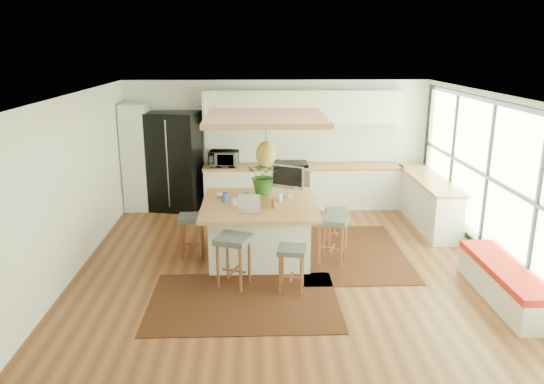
{
  "coord_description": "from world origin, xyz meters",
  "views": [
    {
      "loc": [
        -0.48,
        -7.65,
        3.41
      ],
      "look_at": [
        -0.2,
        0.5,
        1.1
      ],
      "focal_mm": 34.42,
      "sensor_mm": 36.0,
      "label": 1
    }
  ],
  "objects_px": {
    "stool_right_front": "(332,242)",
    "stool_right_back": "(337,225)",
    "island": "(259,230)",
    "monitor": "(288,182)",
    "laptop": "(249,204)",
    "stool_near_left": "(234,263)",
    "island_plant": "(265,179)",
    "microwave": "(224,157)",
    "fridge": "(175,166)",
    "stool_near_right": "(292,267)",
    "stool_left_side": "(192,236)"
  },
  "relations": [
    {
      "from": "island",
      "to": "island_plant",
      "type": "distance_m",
      "value": 0.92
    },
    {
      "from": "stool_right_front",
      "to": "island_plant",
      "type": "xyz_separation_m",
      "value": [
        -1.07,
        0.86,
        0.83
      ]
    },
    {
      "from": "fridge",
      "to": "monitor",
      "type": "xyz_separation_m",
      "value": [
        2.24,
        -2.37,
        0.26
      ]
    },
    {
      "from": "stool_right_back",
      "to": "laptop",
      "type": "xyz_separation_m",
      "value": [
        -1.52,
        -0.97,
        0.7
      ]
    },
    {
      "from": "stool_right_back",
      "to": "microwave",
      "type": "distance_m",
      "value": 3.14
    },
    {
      "from": "stool_right_front",
      "to": "stool_right_back",
      "type": "distance_m",
      "value": 0.84
    },
    {
      "from": "stool_near_right",
      "to": "stool_right_back",
      "type": "xyz_separation_m",
      "value": [
        0.92,
        1.78,
        0.0
      ]
    },
    {
      "from": "island",
      "to": "monitor",
      "type": "bearing_deg",
      "value": 35.57
    },
    {
      "from": "stool_right_front",
      "to": "stool_left_side",
      "type": "distance_m",
      "value": 2.31
    },
    {
      "from": "stool_right_front",
      "to": "island",
      "type": "bearing_deg",
      "value": 165.05
    },
    {
      "from": "fridge",
      "to": "laptop",
      "type": "bearing_deg",
      "value": -51.77
    },
    {
      "from": "fridge",
      "to": "monitor",
      "type": "bearing_deg",
      "value": -35.04
    },
    {
      "from": "stool_near_right",
      "to": "monitor",
      "type": "distance_m",
      "value": 1.83
    },
    {
      "from": "stool_right_front",
      "to": "laptop",
      "type": "xyz_separation_m",
      "value": [
        -1.33,
        -0.15,
        0.7
      ]
    },
    {
      "from": "laptop",
      "to": "stool_left_side",
      "type": "bearing_deg",
      "value": 154.21
    },
    {
      "from": "stool_near_right",
      "to": "laptop",
      "type": "xyz_separation_m",
      "value": [
        -0.6,
        0.81,
        0.7
      ]
    },
    {
      "from": "stool_right_front",
      "to": "island_plant",
      "type": "distance_m",
      "value": 1.61
    },
    {
      "from": "stool_right_front",
      "to": "microwave",
      "type": "relative_size",
      "value": 1.3
    },
    {
      "from": "island",
      "to": "stool_right_back",
      "type": "height_order",
      "value": "island"
    },
    {
      "from": "stool_left_side",
      "to": "island",
      "type": "bearing_deg",
      "value": -1.83
    },
    {
      "from": "island",
      "to": "stool_right_front",
      "type": "height_order",
      "value": "island"
    },
    {
      "from": "stool_left_side",
      "to": "monitor",
      "type": "height_order",
      "value": "monitor"
    },
    {
      "from": "stool_right_front",
      "to": "fridge",
      "type": "bearing_deg",
      "value": 134.05
    },
    {
      "from": "stool_right_front",
      "to": "island_plant",
      "type": "relative_size",
      "value": 1.16
    },
    {
      "from": "stool_left_side",
      "to": "microwave",
      "type": "distance_m",
      "value": 2.82
    },
    {
      "from": "stool_near_left",
      "to": "microwave",
      "type": "height_order",
      "value": "microwave"
    },
    {
      "from": "stool_right_back",
      "to": "microwave",
      "type": "height_order",
      "value": "microwave"
    },
    {
      "from": "stool_right_front",
      "to": "island_plant",
      "type": "height_order",
      "value": "island_plant"
    },
    {
      "from": "stool_near_right",
      "to": "stool_right_front",
      "type": "height_order",
      "value": "stool_right_front"
    },
    {
      "from": "island_plant",
      "to": "microwave",
      "type": "bearing_deg",
      "value": 110.73
    },
    {
      "from": "laptop",
      "to": "microwave",
      "type": "distance_m",
      "value": 3.23
    },
    {
      "from": "fridge",
      "to": "island_plant",
      "type": "height_order",
      "value": "fridge"
    },
    {
      "from": "island",
      "to": "stool_left_side",
      "type": "bearing_deg",
      "value": 178.17
    },
    {
      "from": "stool_right_back",
      "to": "island",
      "type": "bearing_deg",
      "value": -159.81
    },
    {
      "from": "island",
      "to": "stool_right_front",
      "type": "xyz_separation_m",
      "value": [
        1.18,
        -0.31,
        -0.11
      ]
    },
    {
      "from": "stool_near_right",
      "to": "microwave",
      "type": "relative_size",
      "value": 1.1
    },
    {
      "from": "monitor",
      "to": "island_plant",
      "type": "distance_m",
      "value": 0.43
    },
    {
      "from": "fridge",
      "to": "stool_near_right",
      "type": "xyz_separation_m",
      "value": [
        2.2,
        -3.99,
        -0.57
      ]
    },
    {
      "from": "island",
      "to": "stool_near_right",
      "type": "relative_size",
      "value": 2.82
    },
    {
      "from": "fridge",
      "to": "stool_left_side",
      "type": "relative_size",
      "value": 2.93
    },
    {
      "from": "stool_near_left",
      "to": "stool_left_side",
      "type": "height_order",
      "value": "stool_near_left"
    },
    {
      "from": "microwave",
      "to": "stool_right_back",
      "type": "bearing_deg",
      "value": -40.11
    },
    {
      "from": "island",
      "to": "stool_near_right",
      "type": "distance_m",
      "value": 1.36
    },
    {
      "from": "stool_right_front",
      "to": "monitor",
      "type": "height_order",
      "value": "monitor"
    },
    {
      "from": "stool_right_front",
      "to": "laptop",
      "type": "relative_size",
      "value": 2.09
    },
    {
      "from": "stool_near_left",
      "to": "island_plant",
      "type": "xyz_separation_m",
      "value": [
        0.49,
        1.67,
        0.83
      ]
    },
    {
      "from": "island",
      "to": "stool_near_right",
      "type": "xyz_separation_m",
      "value": [
        0.45,
        -1.28,
        -0.11
      ]
    },
    {
      "from": "microwave",
      "to": "fridge",
      "type": "bearing_deg",
      "value": -173.18
    },
    {
      "from": "fridge",
      "to": "stool_right_back",
      "type": "xyz_separation_m",
      "value": [
        3.13,
        -2.21,
        -0.57
      ]
    },
    {
      "from": "fridge",
      "to": "island",
      "type": "distance_m",
      "value": 3.27
    }
  ]
}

